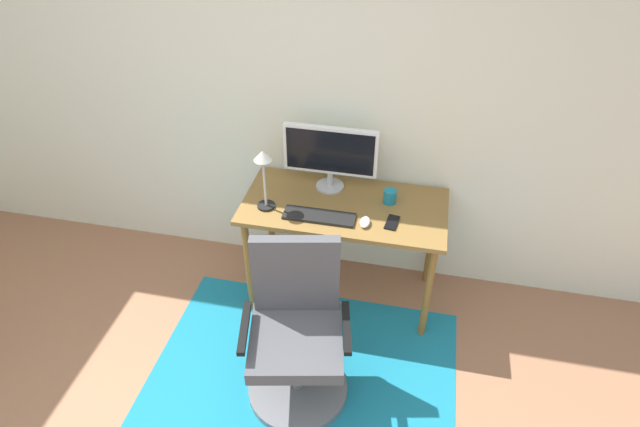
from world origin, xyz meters
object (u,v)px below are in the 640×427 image
(keyboard, at_px, (319,216))
(office_chair, at_px, (297,340))
(cell_phone, at_px, (392,222))
(desk_lamp, at_px, (263,168))
(coffee_cup, at_px, (390,196))
(desk, at_px, (344,216))
(monitor, at_px, (330,153))
(computer_mouse, at_px, (365,222))

(keyboard, relative_size, office_chair, 0.44)
(cell_phone, xyz_separation_m, desk_lamp, (-0.77, 0.00, 0.27))
(coffee_cup, height_order, desk_lamp, desk_lamp)
(keyboard, bearing_deg, desk, 52.08)
(keyboard, bearing_deg, coffee_cup, 31.54)
(coffee_cup, height_order, office_chair, office_chair)
(desk, relative_size, keyboard, 2.92)
(desk, distance_m, desk_lamp, 0.60)
(desk, relative_size, monitor, 2.14)
(computer_mouse, height_order, desk_lamp, desk_lamp)
(desk, xyz_separation_m, cell_phone, (0.31, -0.12, 0.09))
(monitor, relative_size, cell_phone, 4.18)
(desk, distance_m, computer_mouse, 0.25)
(desk, xyz_separation_m, computer_mouse, (0.15, -0.17, 0.11))
(cell_phone, bearing_deg, coffee_cup, 107.89)
(monitor, distance_m, office_chair, 1.14)
(office_chair, bearing_deg, desk_lamp, 105.44)
(cell_phone, distance_m, desk_lamp, 0.82)
(cell_phone, bearing_deg, office_chair, -115.44)
(desk, bearing_deg, cell_phone, -22.08)
(coffee_cup, bearing_deg, desk, -163.17)
(monitor, height_order, keyboard, monitor)
(coffee_cup, bearing_deg, monitor, 167.24)
(coffee_cup, relative_size, office_chair, 0.09)
(desk, bearing_deg, monitor, 126.35)
(coffee_cup, bearing_deg, office_chair, -114.05)
(keyboard, bearing_deg, computer_mouse, -1.99)
(computer_mouse, relative_size, cell_phone, 0.74)
(desk, bearing_deg, desk_lamp, -165.26)
(coffee_cup, relative_size, cell_phone, 0.64)
(computer_mouse, height_order, cell_phone, computer_mouse)
(desk, height_order, desk_lamp, desk_lamp)
(desk, distance_m, coffee_cup, 0.31)
(desk, height_order, computer_mouse, computer_mouse)
(monitor, bearing_deg, desk_lamp, -139.22)
(monitor, bearing_deg, coffee_cup, -12.76)
(office_chair, bearing_deg, desk, 69.21)
(monitor, bearing_deg, desk, -53.65)
(cell_phone, bearing_deg, desk, 165.25)
(monitor, xyz_separation_m, keyboard, (0.00, -0.33, -0.24))
(coffee_cup, xyz_separation_m, desk_lamp, (-0.73, -0.20, 0.23))
(coffee_cup, distance_m, desk_lamp, 0.79)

